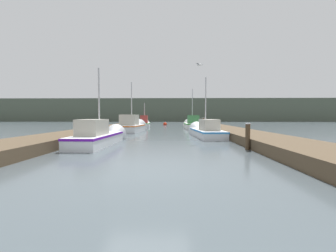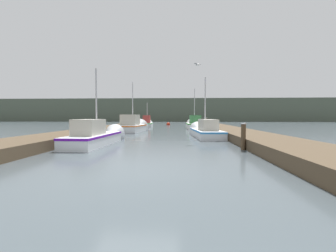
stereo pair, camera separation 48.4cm
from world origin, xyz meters
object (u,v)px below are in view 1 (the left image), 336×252
object	(u,v)px
fishing_boat_2	(133,126)
mooring_piling_1	(204,124)
fishing_boat_3	(192,124)
fishing_boat_1	(204,131)
seagull_lead	(199,65)
mooring_piling_2	(196,122)
channel_buoy	(165,124)
fishing_boat_4	(145,123)
mooring_piling_0	(248,136)
fishing_boat_0	(101,136)

from	to	relation	value
fishing_boat_2	mooring_piling_1	bearing A→B (deg)	31.74
fishing_boat_3	mooring_piling_1	bearing A→B (deg)	-63.09
fishing_boat_1	seagull_lead	bearing A→B (deg)	-107.64
fishing_boat_2	seagull_lead	xyz separation A→B (m)	(5.32, -7.50, 3.94)
mooring_piling_2	channel_buoy	distance (m)	5.40
fishing_boat_4	mooring_piling_1	xyz separation A→B (m)	(7.21, -5.92, 0.18)
mooring_piling_0	seagull_lead	bearing A→B (deg)	115.17
fishing_boat_3	fishing_boat_4	distance (m)	7.20
mooring_piling_0	mooring_piling_1	distance (m)	14.70
fishing_boat_1	mooring_piling_2	distance (m)	17.11
mooring_piling_2	channel_buoy	world-z (taller)	mooring_piling_2
fishing_boat_2	fishing_boat_3	distance (m)	8.28
fishing_boat_0	seagull_lead	size ratio (longest dim) A/B	11.23
fishing_boat_0	channel_buoy	distance (m)	24.66
fishing_boat_2	seagull_lead	bearing A→B (deg)	-49.80
seagull_lead	channel_buoy	bearing A→B (deg)	47.00
fishing_boat_4	mooring_piling_1	size ratio (longest dim) A/B	3.93
fishing_boat_4	seagull_lead	size ratio (longest dim) A/B	10.12
fishing_boat_2	mooring_piling_1	xyz separation A→B (m)	(7.13, 3.62, 0.14)
seagull_lead	fishing_boat_4	bearing A→B (deg)	57.53
fishing_boat_0	mooring_piling_2	xyz separation A→B (m)	(7.09, 21.81, 0.09)
fishing_boat_1	fishing_boat_3	distance (m)	10.24
fishing_boat_0	fishing_boat_4	size ratio (longest dim) A/B	1.11
channel_buoy	mooring_piling_1	bearing A→B (deg)	-68.32
mooring_piling_0	mooring_piling_2	distance (m)	23.61
fishing_boat_0	channel_buoy	bearing A→B (deg)	86.08
fishing_boat_1	mooring_piling_0	size ratio (longest dim) A/B	5.65
fishing_boat_1	fishing_boat_2	bearing A→B (deg)	138.90
fishing_boat_0	mooring_piling_0	xyz separation A→B (m)	(6.96, -1.81, 0.16)
fishing_boat_0	mooring_piling_1	world-z (taller)	fishing_boat_0
fishing_boat_2	fishing_boat_0	bearing A→B (deg)	-84.87
fishing_boat_0	fishing_boat_2	xyz separation A→B (m)	(-0.05, 9.27, 0.09)
fishing_boat_0	fishing_boat_3	bearing A→B (deg)	70.07
mooring_piling_2	seagull_lead	bearing A→B (deg)	-95.18
fishing_boat_3	seagull_lead	bearing A→B (deg)	-94.35
channel_buoy	fishing_boat_0	bearing A→B (deg)	-95.70
fishing_boat_1	fishing_boat_3	size ratio (longest dim) A/B	1.15
mooring_piling_0	channel_buoy	xyz separation A→B (m)	(-4.51, 26.34, -0.41)
fishing_boat_2	channel_buoy	distance (m)	15.47
seagull_lead	fishing_boat_2	bearing A→B (deg)	75.28
fishing_boat_4	mooring_piling_2	bearing A→B (deg)	18.87
fishing_boat_3	fishing_boat_0	bearing A→B (deg)	-113.10
mooring_piling_2	fishing_boat_1	bearing A→B (deg)	-93.70
fishing_boat_2	fishing_boat_3	bearing A→B (deg)	48.30
fishing_boat_0	mooring_piling_1	size ratio (longest dim) A/B	4.36
fishing_boat_0	fishing_boat_1	bearing A→B (deg)	40.08
fishing_boat_2	mooring_piling_0	size ratio (longest dim) A/B	4.51
mooring_piling_0	fishing_boat_1	bearing A→B (deg)	98.45
mooring_piling_1	seagull_lead	size ratio (longest dim) A/B	2.58
fishing_boat_4	fishing_boat_2	bearing A→B (deg)	-93.17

